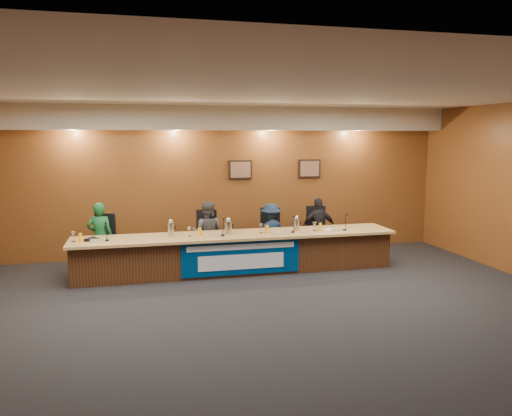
{
  "coord_description": "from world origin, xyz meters",
  "views": [
    {
      "loc": [
        -1.82,
        -6.73,
        2.59
      ],
      "look_at": [
        0.39,
        2.45,
        1.22
      ],
      "focal_mm": 35.0,
      "sensor_mm": 36.0,
      "label": 1
    }
  ],
  "objects_px": {
    "panelist_a": "(100,237)",
    "panelist_d": "(319,228)",
    "office_chair_a": "(101,245)",
    "office_chair_b": "(207,240)",
    "office_chair_c": "(270,237)",
    "carafe_right": "(296,225)",
    "panelist_b": "(207,233)",
    "panelist_c": "(271,232)",
    "speakerphone": "(92,239)",
    "dais_body": "(237,254)",
    "banner": "(241,257)",
    "carafe_mid": "(228,228)",
    "office_chair_d": "(317,235)",
    "carafe_left": "(171,229)"
  },
  "relations": [
    {
      "from": "dais_body",
      "to": "carafe_left",
      "type": "bearing_deg",
      "value": 178.27
    },
    {
      "from": "carafe_left",
      "to": "carafe_right",
      "type": "distance_m",
      "value": 2.42
    },
    {
      "from": "office_chair_b",
      "to": "speakerphone",
      "type": "xyz_separation_m",
      "value": [
        -2.15,
        -0.83,
        0.3
      ]
    },
    {
      "from": "panelist_d",
      "to": "office_chair_b",
      "type": "relative_size",
      "value": 2.68
    },
    {
      "from": "office_chair_b",
      "to": "carafe_right",
      "type": "height_order",
      "value": "carafe_right"
    },
    {
      "from": "office_chair_c",
      "to": "office_chair_d",
      "type": "height_order",
      "value": "same"
    },
    {
      "from": "panelist_c",
      "to": "carafe_right",
      "type": "relative_size",
      "value": 5.01
    },
    {
      "from": "banner",
      "to": "panelist_b",
      "type": "xyz_separation_m",
      "value": [
        -0.47,
        1.09,
        0.27
      ]
    },
    {
      "from": "office_chair_b",
      "to": "office_chair_d",
      "type": "bearing_deg",
      "value": 8.71
    },
    {
      "from": "panelist_c",
      "to": "office_chair_a",
      "type": "xyz_separation_m",
      "value": [
        -3.4,
        0.1,
        -0.12
      ]
    },
    {
      "from": "panelist_b",
      "to": "panelist_c",
      "type": "xyz_separation_m",
      "value": [
        1.33,
        0.0,
        -0.05
      ]
    },
    {
      "from": "carafe_right",
      "to": "panelist_a",
      "type": "bearing_deg",
      "value": 169.39
    },
    {
      "from": "carafe_left",
      "to": "speakerphone",
      "type": "bearing_deg",
      "value": -176.42
    },
    {
      "from": "panelist_d",
      "to": "office_chair_c",
      "type": "xyz_separation_m",
      "value": [
        -1.05,
        0.1,
        -0.16
      ]
    },
    {
      "from": "office_chair_d",
      "to": "carafe_right",
      "type": "height_order",
      "value": "carafe_right"
    },
    {
      "from": "panelist_b",
      "to": "office_chair_c",
      "type": "distance_m",
      "value": 1.35
    },
    {
      "from": "banner",
      "to": "panelist_c",
      "type": "distance_m",
      "value": 1.41
    },
    {
      "from": "office_chair_b",
      "to": "speakerphone",
      "type": "bearing_deg",
      "value": -150.27
    },
    {
      "from": "panelist_b",
      "to": "office_chair_a",
      "type": "distance_m",
      "value": 2.08
    },
    {
      "from": "office_chair_b",
      "to": "carafe_right",
      "type": "xyz_separation_m",
      "value": [
        1.65,
        -0.8,
        0.39
      ]
    },
    {
      "from": "office_chair_a",
      "to": "office_chair_b",
      "type": "distance_m",
      "value": 2.07
    },
    {
      "from": "panelist_c",
      "to": "carafe_right",
      "type": "bearing_deg",
      "value": 104.0
    },
    {
      "from": "carafe_left",
      "to": "office_chair_c",
      "type": "bearing_deg",
      "value": 19.42
    },
    {
      "from": "carafe_mid",
      "to": "dais_body",
      "type": "bearing_deg",
      "value": 15.66
    },
    {
      "from": "banner",
      "to": "office_chair_c",
      "type": "relative_size",
      "value": 4.58
    },
    {
      "from": "dais_body",
      "to": "banner",
      "type": "bearing_deg",
      "value": -90.0
    },
    {
      "from": "office_chair_a",
      "to": "carafe_right",
      "type": "bearing_deg",
      "value": 10.17
    },
    {
      "from": "banner",
      "to": "speakerphone",
      "type": "height_order",
      "value": "speakerphone"
    },
    {
      "from": "office_chair_b",
      "to": "banner",
      "type": "bearing_deg",
      "value": -59.72
    },
    {
      "from": "office_chair_b",
      "to": "carafe_mid",
      "type": "relative_size",
      "value": 1.91
    },
    {
      "from": "panelist_c",
      "to": "dais_body",
      "type": "bearing_deg",
      "value": 27.37
    },
    {
      "from": "office_chair_a",
      "to": "carafe_left",
      "type": "height_order",
      "value": "carafe_left"
    },
    {
      "from": "carafe_left",
      "to": "speakerphone",
      "type": "height_order",
      "value": "carafe_left"
    },
    {
      "from": "panelist_d",
      "to": "speakerphone",
      "type": "distance_m",
      "value": 4.59
    },
    {
      "from": "office_chair_a",
      "to": "office_chair_c",
      "type": "bearing_deg",
      "value": 22.26
    },
    {
      "from": "banner",
      "to": "office_chair_d",
      "type": "xyz_separation_m",
      "value": [
        1.91,
        1.19,
        0.1
      ]
    },
    {
      "from": "carafe_right",
      "to": "carafe_mid",
      "type": "bearing_deg",
      "value": -178.83
    },
    {
      "from": "panelist_c",
      "to": "carafe_left",
      "type": "height_order",
      "value": "panelist_c"
    },
    {
      "from": "speakerphone",
      "to": "panelist_b",
      "type": "bearing_deg",
      "value": 18.66
    },
    {
      "from": "office_chair_b",
      "to": "carafe_left",
      "type": "distance_m",
      "value": 1.14
    },
    {
      "from": "office_chair_b",
      "to": "panelist_d",
      "type": "bearing_deg",
      "value": 6.31
    },
    {
      "from": "panelist_a",
      "to": "panelist_d",
      "type": "relative_size",
      "value": 1.04
    },
    {
      "from": "panelist_b",
      "to": "panelist_c",
      "type": "distance_m",
      "value": 1.33
    },
    {
      "from": "banner",
      "to": "panelist_b",
      "type": "bearing_deg",
      "value": 113.34
    },
    {
      "from": "panelist_b",
      "to": "panelist_c",
      "type": "height_order",
      "value": "panelist_b"
    },
    {
      "from": "dais_body",
      "to": "panelist_a",
      "type": "relative_size",
      "value": 4.48
    },
    {
      "from": "panelist_b",
      "to": "carafe_left",
      "type": "relative_size",
      "value": 5.08
    },
    {
      "from": "panelist_b",
      "to": "speakerphone",
      "type": "height_order",
      "value": "panelist_b"
    },
    {
      "from": "panelist_d",
      "to": "office_chair_b",
      "type": "bearing_deg",
      "value": 2.13
    },
    {
      "from": "dais_body",
      "to": "panelist_b",
      "type": "xyz_separation_m",
      "value": [
        -0.47,
        0.68,
        0.3
      ]
    }
  ]
}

